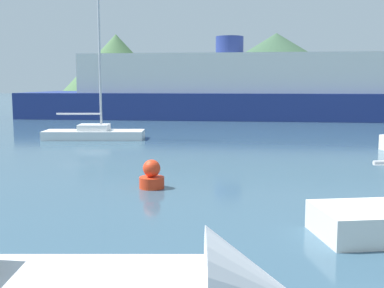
{
  "coord_description": "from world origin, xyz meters",
  "views": [
    {
      "loc": [
        2.27,
        -0.18,
        3.07
      ],
      "look_at": [
        -0.7,
        14.0,
        1.2
      ],
      "focal_mm": 45.0,
      "sensor_mm": 36.0,
      "label": 1
    }
  ],
  "objects": [
    {
      "name": "sailboat_middle",
      "position": [
        -8.23,
        24.1,
        0.42
      ],
      "size": [
        5.59,
        2.78,
        9.91
      ],
      "rotation": [
        0.0,
        0.0,
        0.21
      ],
      "color": "white",
      "rests_on": "ground_plane"
    },
    {
      "name": "hill_central",
      "position": [
        -1.7,
        112.29,
        7.05
      ],
      "size": [
        46.26,
        46.26,
        14.11
      ],
      "color": "#38563D",
      "rests_on": "ground_plane"
    },
    {
      "name": "buoy_marker",
      "position": [
        -1.69,
        13.03,
        0.35
      ],
      "size": [
        0.73,
        0.73,
        0.84
      ],
      "color": "red",
      "rests_on": "ground_plane"
    },
    {
      "name": "ferry_distant",
      "position": [
        -3.23,
        42.06,
        2.38
      ],
      "size": [
        36.08,
        12.59,
        7.0
      ],
      "rotation": [
        0.0,
        0.0,
        0.09
      ],
      "color": "navy",
      "rests_on": "ground_plane"
    },
    {
      "name": "hill_west",
      "position": [
        -39.89,
        111.63,
        7.27
      ],
      "size": [
        27.43,
        27.43,
        14.55
      ],
      "color": "#476B42",
      "rests_on": "ground_plane"
    }
  ]
}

